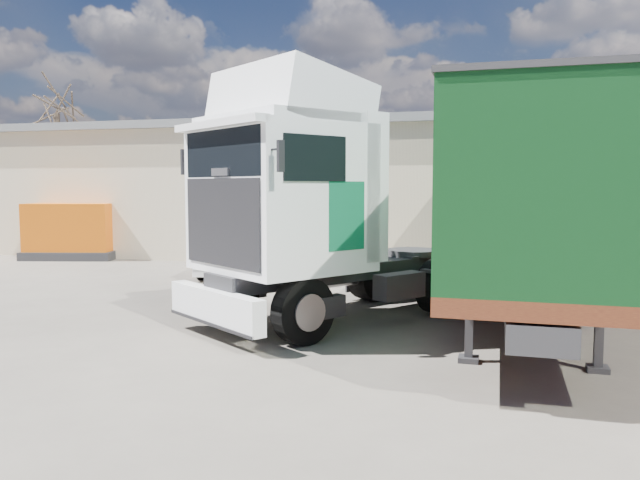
% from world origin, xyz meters
% --- Properties ---
extents(ground, '(120.00, 120.00, 0.00)m').
position_xyz_m(ground, '(0.00, 0.00, 0.00)').
color(ground, '#292621').
rests_on(ground, ground).
extents(warehouse, '(30.60, 12.60, 5.42)m').
position_xyz_m(warehouse, '(-6.00, 16.00, 2.66)').
color(warehouse, '#C4B697').
rests_on(warehouse, ground).
extents(bare_tree, '(4.00, 4.00, 9.60)m').
position_xyz_m(bare_tree, '(-18.00, 20.00, 7.92)').
color(bare_tree, '#382B21').
rests_on(bare_tree, ground).
extents(tractor_unit, '(6.74, 7.76, 5.13)m').
position_xyz_m(tractor_unit, '(2.70, 1.12, 2.16)').
color(tractor_unit, black).
rests_on(tractor_unit, ground).
extents(box_trailer, '(3.06, 13.05, 4.32)m').
position_xyz_m(box_trailer, '(6.87, 3.09, 2.63)').
color(box_trailer, '#2D2D30').
rests_on(box_trailer, ground).
extents(panel_van, '(2.17, 4.21, 1.64)m').
position_xyz_m(panel_van, '(-1.70, 7.17, 0.85)').
color(panel_van, black).
rests_on(panel_van, ground).
extents(orange_skip, '(3.89, 2.93, 2.17)m').
position_xyz_m(orange_skip, '(-9.62, 9.80, 0.95)').
color(orange_skip, '#2D2D30').
rests_on(orange_skip, ground).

